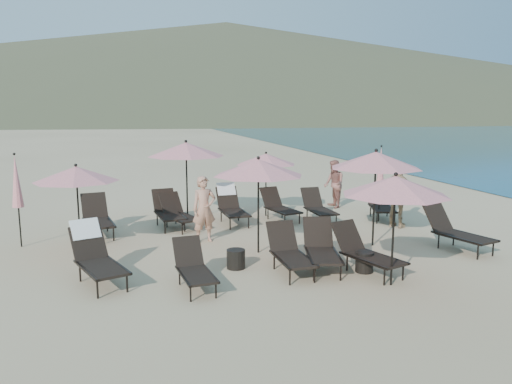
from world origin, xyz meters
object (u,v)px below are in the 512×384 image
object	(u,v)px
lounger_0	(96,255)
side_table_1	(364,262)
lounger_1	(194,267)
lounger_3	(321,248)
lounger_2	(290,251)
lounger_12	(279,206)
lounger_7	(168,211)
umbrella_open_2	(376,160)
side_table_0	(236,259)
umbrella_open_1	(258,168)
beachgoer_a	(204,209)
lounger_6	(97,217)
umbrella_open_4	(266,159)
lounger_4	(365,251)
lounger_9	(231,205)
lounger_10	(318,207)
lounger_11	(381,204)
umbrella_closed_1	(16,182)
lounger_5	(456,230)
umbrella_open_0	(76,174)
umbrella_open_3	(186,149)
beachgoer_b	(334,184)
lounger_8	(178,213)
umbrella_open_5	(395,186)
umbrella_closed_0	(381,169)
beachgoer_c	(398,195)

from	to	relation	value
lounger_0	side_table_1	xyz separation A→B (m)	(5.43, -0.87, -0.33)
lounger_1	lounger_3	xyz separation A→B (m)	(2.81, 0.45, 0.06)
lounger_2	lounger_12	xyz separation A→B (m)	(1.29, 4.79, -0.01)
lounger_2	lounger_7	world-z (taller)	lounger_7
lounger_0	umbrella_open_2	size ratio (longest dim) A/B	0.79
side_table_0	umbrella_open_1	bearing A→B (deg)	52.74
beachgoer_a	side_table_0	bearing A→B (deg)	-90.81
lounger_6	beachgoer_a	xyz separation A→B (m)	(2.70, -1.45, 0.37)
lounger_7	umbrella_open_4	distance (m)	3.49
lounger_12	lounger_4	bearing A→B (deg)	-100.05
lounger_9	lounger_10	bearing A→B (deg)	-12.95
umbrella_open_1	side_table_0	world-z (taller)	umbrella_open_1
umbrella_open_1	umbrella_open_2	world-z (taller)	umbrella_open_2
lounger_1	beachgoer_a	bearing A→B (deg)	71.72
lounger_6	lounger_11	size ratio (longest dim) A/B	1.06
umbrella_open_1	umbrella_closed_1	world-z (taller)	umbrella_closed_1
lounger_0	lounger_1	distance (m)	2.02
lounger_4	lounger_5	size ratio (longest dim) A/B	0.96
umbrella_open_0	lounger_12	bearing A→B (deg)	19.95
umbrella_open_3	beachgoer_b	size ratio (longest dim) A/B	1.50
lounger_8	side_table_1	world-z (taller)	lounger_8
umbrella_open_5	beachgoer_a	distance (m)	5.24
umbrella_open_4	umbrella_open_1	bearing A→B (deg)	-108.59
lounger_7	lounger_2	bearing A→B (deg)	-73.48
lounger_3	lounger_4	world-z (taller)	lounger_3
umbrella_open_2	umbrella_open_4	distance (m)	4.38
lounger_3	lounger_11	world-z (taller)	lounger_3
umbrella_closed_0	lounger_11	bearing A→B (deg)	54.45
side_table_0	side_table_1	distance (m)	2.73
lounger_3	lounger_8	size ratio (longest dim) A/B	1.03
umbrella_closed_1	beachgoer_a	size ratio (longest dim) A/B	1.37
lounger_2	lounger_7	distance (m)	5.24
lounger_0	lounger_3	size ratio (longest dim) A/B	1.07
beachgoer_a	lounger_7	bearing A→B (deg)	103.26
lounger_12	umbrella_open_2	size ratio (longest dim) A/B	0.71
lounger_1	umbrella_open_0	distance (m)	4.16
lounger_0	umbrella_open_0	distance (m)	2.69
umbrella_open_2	lounger_11	bearing A→B (deg)	57.88
lounger_10	umbrella_closed_1	bearing A→B (deg)	-175.66
lounger_0	lounger_10	distance (m)	7.44
lounger_2	lounger_10	xyz separation A→B (m)	(2.41, 4.37, -0.01)
umbrella_open_5	beachgoer_c	size ratio (longest dim) A/B	1.18
umbrella_open_0	lounger_4	bearing A→B (deg)	-28.09
umbrella_open_2	side_table_0	xyz separation A→B (m)	(-3.73, -0.88, -1.95)
lounger_4	side_table_0	world-z (taller)	lounger_4
lounger_7	beachgoer_b	bearing A→B (deg)	6.11
lounger_5	lounger_12	bearing A→B (deg)	111.73
lounger_5	lounger_6	bearing A→B (deg)	140.97
lounger_10	lounger_11	world-z (taller)	lounger_11
lounger_4	umbrella_open_1	xyz separation A→B (m)	(-1.79, 1.97, 1.59)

